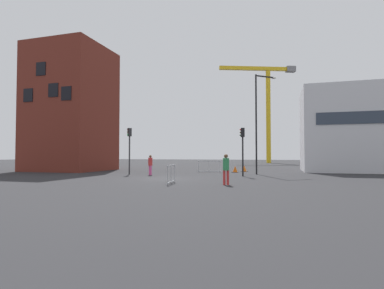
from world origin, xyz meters
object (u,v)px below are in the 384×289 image
construction_crane (267,98)px  traffic_light_near (243,144)px  pedestrian_waiting (150,164)px  traffic_cone_striped (235,169)px  streetlamp_tall (259,116)px  pedestrian_walking (226,167)px  traffic_cone_on_verge (244,169)px  traffic_light_median (129,143)px

construction_crane → traffic_light_near: 40.21m
pedestrian_waiting → traffic_cone_striped: pedestrian_waiting is taller
streetlamp_tall → pedestrian_walking: bearing=-96.2°
traffic_light_near → traffic_cone_on_verge: traffic_light_near is taller
construction_crane → streetlamp_tall: construction_crane is taller
streetlamp_tall → traffic_cone_on_verge: (-1.68, 3.67, -4.71)m
traffic_cone_striped → pedestrian_waiting: bearing=-135.8°
traffic_light_near → pedestrian_walking: bearing=-90.4°
construction_crane → traffic_cone_striped: 36.17m
traffic_light_near → pedestrian_waiting: traffic_light_near is taller
pedestrian_waiting → traffic_cone_on_verge: bearing=47.6°
traffic_light_median → traffic_light_near: bearing=2.6°
traffic_light_median → streetlamp_tall: bearing=17.1°
pedestrian_walking → traffic_cone_on_verge: (-0.61, 13.45, -0.70)m
construction_crane → pedestrian_waiting: bearing=-100.5°
traffic_cone_on_verge → pedestrian_walking: bearing=-87.4°
traffic_light_median → pedestrian_walking: traffic_light_median is taller
pedestrian_walking → traffic_cone_on_verge: pedestrian_walking is taller
streetlamp_tall → traffic_light_near: (-1.02, -2.80, -2.47)m
streetlamp_tall → pedestrian_walking: streetlamp_tall is taller
construction_crane → traffic_light_median: bearing=-103.6°
pedestrian_walking → traffic_cone_on_verge: size_ratio=2.73×
traffic_cone_on_verge → traffic_cone_striped: bearing=-114.8°
streetlamp_tall → pedestrian_waiting: 10.01m
traffic_cone_on_verge → pedestrian_waiting: bearing=-132.4°
construction_crane → traffic_cone_on_verge: construction_crane is taller
streetlamp_tall → traffic_light_median: size_ratio=2.17×
traffic_light_median → traffic_cone_on_verge: 11.47m
traffic_light_near → pedestrian_walking: (-0.05, -6.98, -1.54)m
construction_crane → traffic_cone_on_verge: (-0.68, -32.35, -12.75)m
pedestrian_waiting → traffic_cone_striped: bearing=44.2°
pedestrian_walking → pedestrian_waiting: (-7.32, 6.10, -0.04)m
traffic_cone_striped → pedestrian_walking: bearing=-83.8°
streetlamp_tall → traffic_cone_striped: size_ratio=13.80×
streetlamp_tall → traffic_cone_on_verge: streetlamp_tall is taller
construction_crane → traffic_cone_striped: bearing=-92.3°
traffic_cone_striped → traffic_light_median: bearing=-146.4°
construction_crane → traffic_light_median: construction_crane is taller
streetlamp_tall → pedestrian_walking: (-1.06, -9.78, -4.01)m
pedestrian_walking → traffic_cone_striped: 12.06m
traffic_light_near → traffic_light_median: (-9.51, -0.44, 0.12)m
construction_crane → traffic_light_near: (-0.02, -38.81, -10.51)m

